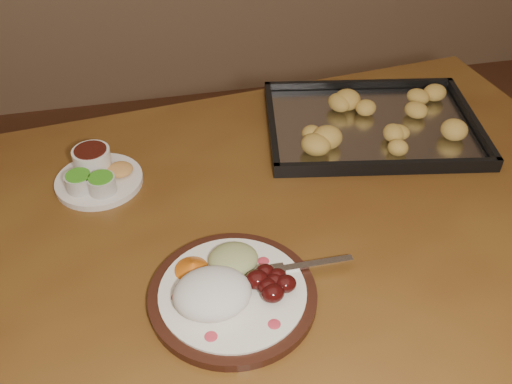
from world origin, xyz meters
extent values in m
cube|color=brown|center=(0.06, 0.22, 0.73)|extent=(1.59, 1.07, 0.04)
cylinder|color=#522E18|center=(0.69, 0.68, 0.35)|extent=(0.07, 0.07, 0.71)
cylinder|color=black|center=(0.01, 0.06, 0.76)|extent=(0.27, 0.27, 0.02)
cylinder|color=white|center=(0.01, 0.06, 0.77)|extent=(0.23, 0.23, 0.01)
ellipsoid|color=#CD3144|center=(-0.03, -0.02, 0.77)|extent=(0.02, 0.02, 0.00)
ellipsoid|color=#CD3144|center=(0.06, -0.02, 0.77)|extent=(0.02, 0.02, 0.00)
ellipsoid|color=#CD3144|center=(0.07, 0.11, 0.77)|extent=(0.02, 0.02, 0.00)
ellipsoid|color=#CD3144|center=(-0.07, 0.06, 0.77)|extent=(0.02, 0.02, 0.00)
ellipsoid|color=silver|center=(-0.02, 0.05, 0.78)|extent=(0.14, 0.12, 0.06)
ellipsoid|color=#460A0B|center=(0.07, 0.04, 0.78)|extent=(0.03, 0.03, 0.03)
ellipsoid|color=#460A0B|center=(0.08, 0.06, 0.78)|extent=(0.03, 0.03, 0.03)
ellipsoid|color=#460A0B|center=(0.07, 0.07, 0.78)|extent=(0.03, 0.03, 0.03)
ellipsoid|color=#460A0B|center=(0.09, 0.04, 0.78)|extent=(0.03, 0.03, 0.03)
ellipsoid|color=#460A0B|center=(0.05, 0.06, 0.78)|extent=(0.03, 0.03, 0.03)
ellipsoid|color=#460A0B|center=(0.08, 0.05, 0.78)|extent=(0.03, 0.03, 0.03)
ellipsoid|color=#460A0B|center=(0.07, 0.03, 0.78)|extent=(0.03, 0.03, 0.03)
ellipsoid|color=tan|center=(0.02, 0.11, 0.78)|extent=(0.09, 0.09, 0.03)
cone|color=#C95C12|center=(-0.04, 0.11, 0.78)|extent=(0.08, 0.08, 0.03)
cube|color=white|center=(0.15, 0.08, 0.77)|extent=(0.13, 0.01, 0.00)
cube|color=white|center=(0.09, 0.08, 0.77)|extent=(0.03, 0.02, 0.00)
cylinder|color=white|center=(0.06, 0.07, 0.77)|extent=(0.03, 0.00, 0.00)
cylinder|color=white|center=(0.06, 0.08, 0.77)|extent=(0.03, 0.00, 0.00)
cylinder|color=white|center=(0.06, 0.09, 0.77)|extent=(0.03, 0.00, 0.00)
cylinder|color=white|center=(0.06, 0.09, 0.77)|extent=(0.03, 0.00, 0.00)
cylinder|color=white|center=(-0.19, 0.40, 0.76)|extent=(0.17, 0.17, 0.01)
cylinder|color=beige|center=(-0.23, 0.37, 0.78)|extent=(0.05, 0.05, 0.03)
cylinder|color=green|center=(-0.23, 0.37, 0.79)|extent=(0.05, 0.05, 0.00)
cylinder|color=beige|center=(-0.18, 0.36, 0.78)|extent=(0.05, 0.05, 0.03)
cylinder|color=green|center=(-0.18, 0.36, 0.79)|extent=(0.05, 0.05, 0.00)
cylinder|color=white|center=(-0.20, 0.44, 0.78)|extent=(0.07, 0.07, 0.04)
cylinder|color=#370F0A|center=(-0.20, 0.44, 0.81)|extent=(0.06, 0.06, 0.00)
ellipsoid|color=#DE984E|center=(-0.15, 0.41, 0.77)|extent=(0.05, 0.05, 0.02)
cube|color=black|center=(0.40, 0.47, 0.75)|extent=(0.51, 0.41, 0.01)
cube|color=black|center=(0.43, 0.63, 0.77)|extent=(0.45, 0.09, 0.02)
cube|color=black|center=(0.37, 0.31, 0.77)|extent=(0.45, 0.09, 0.02)
cube|color=black|center=(0.62, 0.43, 0.77)|extent=(0.07, 0.33, 0.02)
cube|color=black|center=(0.18, 0.51, 0.77)|extent=(0.07, 0.33, 0.02)
cube|color=#BABABE|center=(0.40, 0.47, 0.76)|extent=(0.47, 0.37, 0.00)
ellipsoid|color=gold|center=(0.46, 0.46, 0.78)|extent=(0.05, 0.05, 0.04)
ellipsoid|color=gold|center=(0.51, 0.48, 0.78)|extent=(0.07, 0.07, 0.04)
ellipsoid|color=gold|center=(0.46, 0.54, 0.78)|extent=(0.07, 0.07, 0.04)
ellipsoid|color=gold|center=(0.43, 0.52, 0.78)|extent=(0.05, 0.06, 0.04)
ellipsoid|color=gold|center=(0.38, 0.55, 0.78)|extent=(0.06, 0.06, 0.04)
ellipsoid|color=gold|center=(0.36, 0.50, 0.78)|extent=(0.07, 0.07, 0.04)
ellipsoid|color=gold|center=(0.29, 0.50, 0.78)|extent=(0.06, 0.06, 0.04)
ellipsoid|color=gold|center=(0.32, 0.46, 0.78)|extent=(0.06, 0.06, 0.04)
ellipsoid|color=gold|center=(0.29, 0.45, 0.78)|extent=(0.07, 0.07, 0.04)
ellipsoid|color=gold|center=(0.35, 0.39, 0.78)|extent=(0.06, 0.06, 0.04)
ellipsoid|color=gold|center=(0.40, 0.43, 0.78)|extent=(0.05, 0.06, 0.04)
ellipsoid|color=gold|center=(0.46, 0.40, 0.78)|extent=(0.07, 0.07, 0.04)
ellipsoid|color=gold|center=(0.46, 0.41, 0.78)|extent=(0.07, 0.07, 0.04)
camera|label=1|loc=(-0.07, -0.52, 1.46)|focal=40.00mm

